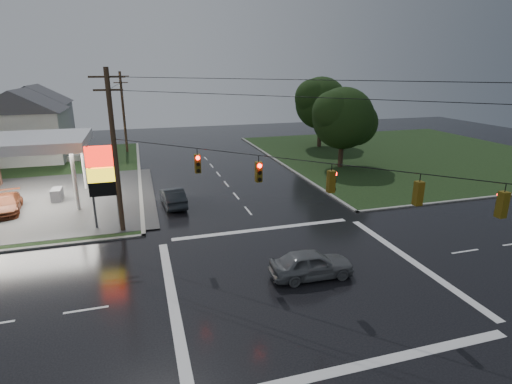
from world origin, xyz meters
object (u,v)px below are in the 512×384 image
object	(u,v)px
tree_ne_far	(322,103)
car_pump	(6,204)
utility_pole_nw	(115,151)
pylon_sign	(103,173)
house_far	(37,114)
car_crossing	(311,264)
tree_ne_near	(344,118)
house_near	(24,125)
car_north	(173,197)
utility_pole_n	(123,111)

from	to	relation	value
tree_ne_far	car_pump	bearing A→B (deg)	-153.10
utility_pole_nw	car_pump	size ratio (longest dim) A/B	2.29
pylon_sign	tree_ne_far	distance (m)	36.35
house_far	car_crossing	xyz separation A→B (m)	(22.43, -48.15, -3.63)
house_far	tree_ne_near	bearing A→B (deg)	-35.77
house_near	tree_ne_far	xyz separation A→B (m)	(38.10, -2.01, 1.77)
house_far	car_north	bearing A→B (deg)	-64.35
pylon_sign	tree_ne_near	size ratio (longest dim) A/B	0.67
tree_ne_near	pylon_sign	bearing A→B (deg)	-154.99
house_far	tree_ne_near	xyz separation A→B (m)	(36.09, -26.01, 1.16)
utility_pole_n	house_far	distance (m)	16.00
house_far	pylon_sign	bearing A→B (deg)	-73.02
utility_pole_nw	utility_pole_n	world-z (taller)	utility_pole_nw
utility_pole_n	tree_ne_near	size ratio (longest dim) A/B	1.17
tree_ne_far	car_north	size ratio (longest dim) A/B	2.11
house_near	tree_ne_near	world-z (taller)	tree_ne_near
pylon_sign	car_crossing	xyz separation A→B (m)	(10.98, -10.65, -3.23)
tree_ne_near	car_crossing	size ratio (longest dim) A/B	1.97
pylon_sign	tree_ne_near	bearing A→B (deg)	25.01
pylon_sign	house_near	distance (m)	27.56
tree_ne_near	car_north	xyz separation A→B (m)	(-19.75, -8.02, -4.80)
car_crossing	utility_pole_nw	bearing A→B (deg)	48.04
utility_pole_n	house_near	size ratio (longest dim) A/B	0.95
utility_pole_nw	tree_ne_near	distance (m)	26.74
house_far	tree_ne_far	size ratio (longest dim) A/B	1.13
tree_ne_far	utility_pole_nw	bearing A→B (deg)	-137.41
car_crossing	car_north	bearing A→B (deg)	25.40
house_far	tree_ne_near	size ratio (longest dim) A/B	1.23
pylon_sign	car_pump	size ratio (longest dim) A/B	1.25
utility_pole_n	car_north	world-z (taller)	utility_pole_n
house_near	car_north	world-z (taller)	house_near
car_north	car_crossing	size ratio (longest dim) A/B	1.02
car_north	car_crossing	distance (m)	15.38
pylon_sign	car_crossing	world-z (taller)	pylon_sign
car_crossing	pylon_sign	bearing A→B (deg)	47.95
utility_pole_n	car_crossing	world-z (taller)	utility_pole_n
utility_pole_n	car_crossing	size ratio (longest dim) A/B	2.30
house_far	car_north	xyz separation A→B (m)	(16.34, -34.03, -3.64)
car_crossing	house_near	bearing A→B (deg)	32.73
tree_ne_near	tree_ne_far	world-z (taller)	tree_ne_far
pylon_sign	car_north	bearing A→B (deg)	35.39
utility_pole_n	house_far	bearing A→B (deg)	141.23
utility_pole_n	car_north	xyz separation A→B (m)	(3.89, -24.03, -4.70)
utility_pole_nw	car_crossing	distance (m)	14.74
pylon_sign	house_near	xyz separation A→B (m)	(-10.45, 25.50, 0.39)
car_crossing	utility_pole_n	bearing A→B (deg)	16.73
pylon_sign	tree_ne_far	size ratio (longest dim) A/B	0.61
car_pump	house_far	bearing A→B (deg)	88.75
utility_pole_nw	tree_ne_near	size ratio (longest dim) A/B	1.22
pylon_sign	house_far	distance (m)	39.21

